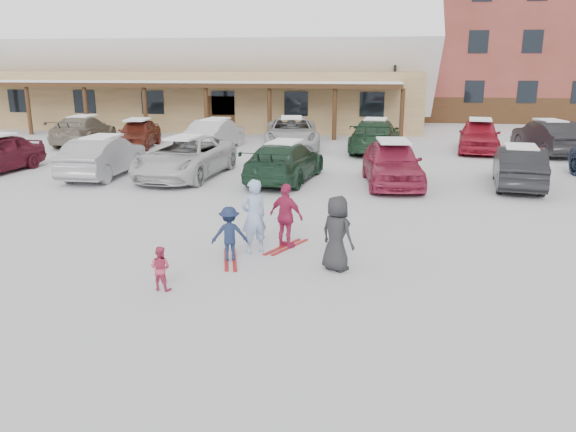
# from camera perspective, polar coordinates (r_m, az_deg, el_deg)

# --- Properties ---
(ground) EXTENTS (160.00, 160.00, 0.00)m
(ground) POSITION_cam_1_polar(r_m,az_deg,el_deg) (11.10, -2.29, -6.28)
(ground) COLOR silver
(ground) RESTS_ON ground
(day_lodge) EXTENTS (29.12, 12.50, 10.38)m
(day_lodge) POSITION_cam_1_polar(r_m,az_deg,el_deg) (39.64, -8.02, 14.90)
(day_lodge) COLOR tan
(day_lodge) RESTS_ON ground
(alpine_hotel) EXTENTS (31.48, 14.01, 21.48)m
(alpine_hotel) POSITION_cam_1_polar(r_m,az_deg,el_deg) (49.92, 23.94, 19.24)
(alpine_hotel) COLOR brown
(alpine_hotel) RESTS_ON ground
(lamp_post) EXTENTS (0.50, 0.25, 6.33)m
(lamp_post) POSITION_cam_1_polar(r_m,az_deg,el_deg) (34.95, 10.81, 14.14)
(lamp_post) COLOR black
(lamp_post) RESTS_ON ground
(conifer_2) EXTENTS (5.28, 5.28, 12.24)m
(conifer_2) POSITION_cam_1_polar(r_m,az_deg,el_deg) (61.20, -24.27, 16.53)
(conifer_2) COLOR black
(conifer_2) RESTS_ON ground
(conifer_3) EXTENTS (3.96, 3.96, 9.18)m
(conifer_3) POSITION_cam_1_polar(r_m,az_deg,el_deg) (54.31, 13.05, 15.95)
(conifer_3) COLOR black
(conifer_3) RESTS_ON ground
(adult_skier) EXTENTS (0.72, 0.69, 1.67)m
(adult_skier) POSITION_cam_1_polar(r_m,az_deg,el_deg) (12.29, -3.51, -0.06)
(adult_skier) COLOR #9CB3E1
(adult_skier) RESTS_ON ground
(toddler_red) EXTENTS (0.46, 0.39, 0.84)m
(toddler_red) POSITION_cam_1_polar(r_m,az_deg,el_deg) (10.65, -12.84, -5.18)
(toddler_red) COLOR #C7385C
(toddler_red) RESTS_ON ground
(child_navy) EXTENTS (0.85, 0.62, 1.18)m
(child_navy) POSITION_cam_1_polar(r_m,az_deg,el_deg) (11.90, -5.97, -1.83)
(child_navy) COLOR #192645
(child_navy) RESTS_ON ground
(skis_child_navy) EXTENTS (0.56, 1.40, 0.03)m
(skis_child_navy) POSITION_cam_1_polar(r_m,az_deg,el_deg) (12.08, -5.89, -4.44)
(skis_child_navy) COLOR #A31817
(skis_child_navy) RESTS_ON ground
(child_magenta) EXTENTS (0.94, 0.72, 1.49)m
(child_magenta) POSITION_cam_1_polar(r_m,az_deg,el_deg) (12.64, -0.18, -0.01)
(child_magenta) COLOR #B62653
(child_magenta) RESTS_ON ground
(skis_child_magenta) EXTENTS (0.81, 1.34, 0.03)m
(skis_child_magenta) POSITION_cam_1_polar(r_m,az_deg,el_deg) (12.85, -0.18, -3.15)
(skis_child_magenta) COLOR #A31817
(skis_child_magenta) RESTS_ON ground
(bystander_dark) EXTENTS (0.90, 0.84, 1.54)m
(bystander_dark) POSITION_cam_1_polar(r_m,az_deg,el_deg) (11.30, 4.98, -1.78)
(bystander_dark) COLOR #28282A
(bystander_dark) RESTS_ON ground
(parked_car_1) EXTENTS (1.63, 4.53, 1.49)m
(parked_car_1) POSITION_cam_1_polar(r_m,az_deg,el_deg) (21.95, -18.25, 5.75)
(parked_car_1) COLOR #A1A1A5
(parked_car_1) RESTS_ON ground
(parked_car_2) EXTENTS (2.94, 5.53, 1.48)m
(parked_car_2) POSITION_cam_1_polar(r_m,az_deg,el_deg) (21.09, -10.40, 5.89)
(parked_car_2) COLOR silver
(parked_car_2) RESTS_ON ground
(parked_car_3) EXTENTS (2.65, 5.06, 1.40)m
(parked_car_3) POSITION_cam_1_polar(r_m,az_deg,el_deg) (20.06, -0.33, 5.56)
(parked_car_3) COLOR #1E3D29
(parked_car_3) RESTS_ON ground
(parked_car_4) EXTENTS (2.24, 4.68, 1.54)m
(parked_car_4) POSITION_cam_1_polar(r_m,az_deg,el_deg) (19.67, 10.53, 5.32)
(parked_car_4) COLOR #A22747
(parked_car_4) RESTS_ON ground
(parked_car_5) EXTENTS (2.10, 4.39, 1.39)m
(parked_car_5) POSITION_cam_1_polar(r_m,az_deg,el_deg) (20.57, 22.39, 4.63)
(parked_car_5) COLOR black
(parked_car_5) RESTS_ON ground
(parked_car_7) EXTENTS (2.50, 5.19, 1.46)m
(parked_car_7) POSITION_cam_1_polar(r_m,az_deg,el_deg) (31.23, -20.06, 8.18)
(parked_car_7) COLOR gray
(parked_car_7) RESTS_ON ground
(parked_car_8) EXTENTS (2.18, 4.27, 1.39)m
(parked_car_8) POSITION_cam_1_polar(r_m,az_deg,el_deg) (29.36, -14.99, 8.11)
(parked_car_8) COLOR maroon
(parked_car_8) RESTS_ON ground
(parked_car_9) EXTENTS (2.00, 4.59, 1.47)m
(parked_car_9) POSITION_cam_1_polar(r_m,az_deg,el_deg) (27.96, -7.31, 8.25)
(parked_car_9) COLOR silver
(parked_car_9) RESTS_ON ground
(parked_car_10) EXTENTS (3.33, 5.87, 1.55)m
(parked_car_10) POSITION_cam_1_polar(r_m,az_deg,el_deg) (27.80, 0.36, 8.41)
(parked_car_10) COLOR #BABABA
(parked_car_10) RESTS_ON ground
(parked_car_11) EXTENTS (2.59, 5.49, 1.55)m
(parked_car_11) POSITION_cam_1_polar(r_m,az_deg,el_deg) (27.17, 8.82, 8.08)
(parked_car_11) COLOR #1E3D25
(parked_car_11) RESTS_ON ground
(parked_car_12) EXTENTS (2.52, 4.78, 1.55)m
(parked_car_12) POSITION_cam_1_polar(r_m,az_deg,el_deg) (28.34, 18.84, 7.74)
(parked_car_12) COLOR #AF1D32
(parked_car_12) RESTS_ON ground
(parked_car_13) EXTENTS (2.34, 4.93, 1.56)m
(parked_car_13) POSITION_cam_1_polar(r_m,az_deg,el_deg) (28.80, 24.92, 7.26)
(parked_car_13) COLOR #242326
(parked_car_13) RESTS_ON ground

